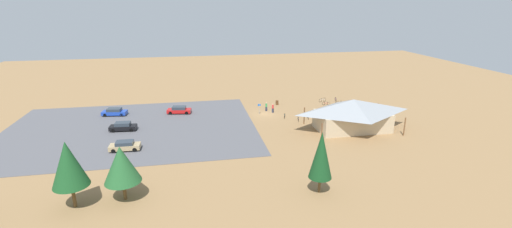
{
  "coord_description": "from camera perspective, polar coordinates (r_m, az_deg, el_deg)",
  "views": [
    {
      "loc": [
        14.16,
        64.39,
        20.88
      ],
      "look_at": [
        2.47,
        3.4,
        1.2
      ],
      "focal_mm": 25.02,
      "sensor_mm": 36.0,
      "label": 1
    }
  ],
  "objects": [
    {
      "name": "ground",
      "position": [
        69.16,
        1.48,
        0.01
      ],
      "size": [
        160.0,
        160.0,
        0.0
      ],
      "primitive_type": "plane",
      "color": "#937047",
      "rests_on": "ground"
    },
    {
      "name": "bicycle_red_front_row",
      "position": [
        76.43,
        11.15,
        1.66
      ],
      "size": [
        1.67,
        0.61,
        0.78
      ],
      "color": "black",
      "rests_on": "ground"
    },
    {
      "name": "car_tan_inner_stall",
      "position": [
        55.6,
        -20.24,
        -4.79
      ],
      "size": [
        4.39,
        1.97,
        1.4
      ],
      "color": "tan",
      "rests_on": "parking_lot_asphalt"
    },
    {
      "name": "car_red_front_row",
      "position": [
        70.74,
        -12.19,
        0.64
      ],
      "size": [
        4.76,
        2.51,
        1.4
      ],
      "color": "red",
      "rests_on": "parking_lot_asphalt"
    },
    {
      "name": "bicycle_teal_yard_left",
      "position": [
        66.92,
        4.61,
        -0.31
      ],
      "size": [
        0.68,
        1.69,
        0.83
      ],
      "color": "black",
      "rests_on": "ground"
    },
    {
      "name": "parking_lot_asphalt",
      "position": [
        64.75,
        -19.34,
        -2.24
      ],
      "size": [
        42.13,
        31.05,
        0.05
      ],
      "primitive_type": "cube",
      "color": "#56565B",
      "rests_on": "ground"
    },
    {
      "name": "bicycle_green_yard_front",
      "position": [
        72.19,
        12.83,
        0.65
      ],
      "size": [
        1.33,
        1.28,
        0.87
      ],
      "color": "black",
      "rests_on": "ground"
    },
    {
      "name": "lot_sign",
      "position": [
        68.46,
        0.52,
        1.06
      ],
      "size": [
        0.56,
        0.08,
        2.2
      ],
      "color": "#99999E",
      "rests_on": "ground"
    },
    {
      "name": "bicycle_yellow_lone_west",
      "position": [
        78.35,
        14.66,
        1.84
      ],
      "size": [
        1.57,
        0.93,
        0.9
      ],
      "color": "black",
      "rests_on": "ground"
    },
    {
      "name": "bicycle_blue_yard_center",
      "position": [
        65.47,
        6.76,
        -0.8
      ],
      "size": [
        0.58,
        1.68,
        0.81
      ],
      "color": "black",
      "rests_on": "ground"
    },
    {
      "name": "trash_bin",
      "position": [
        75.38,
        3.38,
        1.83
      ],
      "size": [
        0.6,
        0.6,
        0.9
      ],
      "primitive_type": "cylinder",
      "color": "brown",
      "rests_on": "ground"
    },
    {
      "name": "bicycle_black_yard_right",
      "position": [
        77.45,
        13.14,
        1.75
      ],
      "size": [
        1.66,
        0.48,
        0.78
      ],
      "color": "black",
      "rests_on": "ground"
    },
    {
      "name": "car_blue_near_entry",
      "position": [
        73.1,
        -21.7,
        0.32
      ],
      "size": [
        4.73,
        2.48,
        1.4
      ],
      "color": "#1E42B2",
      "rests_on": "parking_lot_asphalt"
    },
    {
      "name": "car_black_aisle_side",
      "position": [
        64.0,
        -20.49,
        -1.88
      ],
      "size": [
        4.47,
        2.1,
        1.47
      ],
      "color": "black",
      "rests_on": "parking_lot_asphalt"
    },
    {
      "name": "pine_far_west",
      "position": [
        41.52,
        -27.83,
        -7.09
      ],
      "size": [
        3.69,
        3.69,
        7.46
      ],
      "color": "brown",
      "rests_on": "ground"
    },
    {
      "name": "bicycle_orange_near_porch",
      "position": [
        67.0,
        8.29,
        -0.43
      ],
      "size": [
        0.48,
        1.7,
        0.86
      ],
      "color": "black",
      "rests_on": "ground"
    },
    {
      "name": "visitor_crossing_yard",
      "position": [
        69.79,
        2.71,
        0.97
      ],
      "size": [
        0.4,
        0.4,
        1.81
      ],
      "color": "#2D3347",
      "rests_on": "ground"
    },
    {
      "name": "bicycle_purple_near_sign",
      "position": [
        79.81,
        12.62,
        2.28
      ],
      "size": [
        0.54,
        1.8,
        0.84
      ],
      "color": "black",
      "rests_on": "ground"
    },
    {
      "name": "pine_far_east",
      "position": [
        41.11,
        -20.74,
        -7.53
      ],
      "size": [
        3.93,
        3.93,
        6.29
      ],
      "color": "brown",
      "rests_on": "ground"
    },
    {
      "name": "pine_west",
      "position": [
        40.38,
        10.37,
        -6.48
      ],
      "size": [
        2.64,
        2.64,
        7.35
      ],
      "color": "brown",
      "rests_on": "ground"
    },
    {
      "name": "bicycle_white_mid_cluster",
      "position": [
        78.8,
        10.58,
        2.21
      ],
      "size": [
        1.78,
        0.57,
        0.84
      ],
      "color": "black",
      "rests_on": "ground"
    },
    {
      "name": "bike_pavilion",
      "position": [
        62.08,
        15.22,
        0.22
      ],
      "size": [
        14.51,
        9.01,
        5.3
      ],
      "color": "#C6B28E",
      "rests_on": "ground"
    },
    {
      "name": "visitor_by_pavilion",
      "position": [
        70.75,
        1.66,
        1.21
      ],
      "size": [
        0.36,
        0.36,
        1.79
      ],
      "color": "#2D3347",
      "rests_on": "ground"
    }
  ]
}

